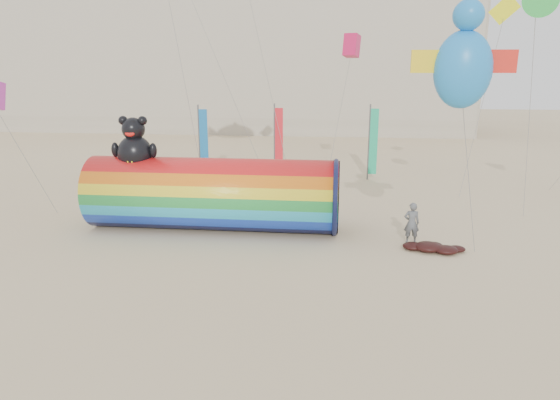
# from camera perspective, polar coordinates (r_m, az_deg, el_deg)

# --- Properties ---
(ground) EXTENTS (160.00, 160.00, 0.00)m
(ground) POSITION_cam_1_polar(r_m,az_deg,el_deg) (19.61, -1.96, -7.88)
(ground) COLOR #CCB58C
(ground) RESTS_ON ground
(hotel_building) EXTENTS (60.40, 15.40, 20.60)m
(hotel_building) POSITION_cam_1_polar(r_m,az_deg,el_deg) (65.54, -6.88, 17.22)
(hotel_building) COLOR #B7AD99
(hotel_building) RESTS_ON ground
(windsock_assembly) EXTENTS (11.89, 3.62, 5.48)m
(windsock_assembly) POSITION_cam_1_polar(r_m,az_deg,el_deg) (24.05, -7.65, 0.90)
(windsock_assembly) COLOR red
(windsock_assembly) RESTS_ON ground
(kite_handler) EXTENTS (0.70, 0.47, 1.88)m
(kite_handler) POSITION_cam_1_polar(r_m,az_deg,el_deg) (22.80, 14.81, -2.57)
(kite_handler) COLOR #54585C
(kite_handler) RESTS_ON ground
(fabric_bundle) EXTENTS (2.62, 1.35, 0.41)m
(fabric_bundle) POSITION_cam_1_polar(r_m,az_deg,el_deg) (22.30, 17.07, -5.20)
(fabric_bundle) COLOR #390E0A
(fabric_bundle) RESTS_ON ground
(festival_banners) EXTENTS (12.06, 1.93, 5.20)m
(festival_banners) POSITION_cam_1_polar(r_m,az_deg,el_deg) (34.40, 0.54, 6.65)
(festival_banners) COLOR #59595E
(festival_banners) RESTS_ON ground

